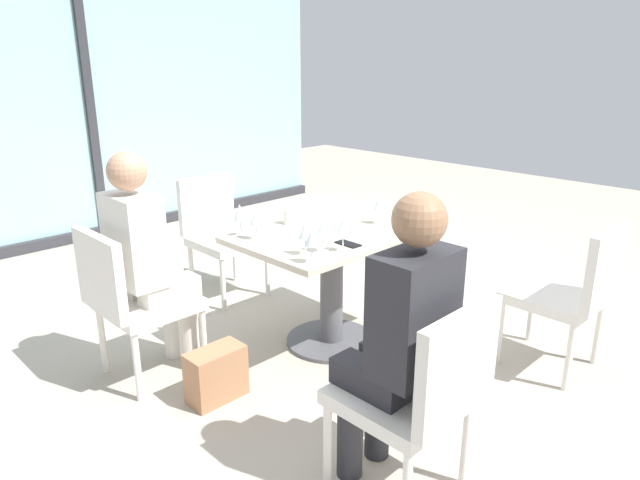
{
  "coord_description": "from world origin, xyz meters",
  "views": [
    {
      "loc": [
        -2.3,
        -2.23,
        1.7
      ],
      "look_at": [
        0.0,
        0.1,
        0.65
      ],
      "focal_mm": 31.92,
      "sensor_mm": 36.0,
      "label": 1
    }
  ],
  "objects_px": {
    "wine_glass_1": "(323,228)",
    "cell_phone_on_table": "(348,244)",
    "dining_table_main": "(332,265)",
    "wine_glass_5": "(312,237)",
    "person_far_left": "(146,255)",
    "chair_near_window": "(219,229)",
    "wine_glass_4": "(380,203)",
    "wine_glass_0": "(305,230)",
    "chair_far_left": "(131,296)",
    "chair_front_right": "(573,289)",
    "handbag_0": "(216,374)",
    "person_front_left": "(400,332)",
    "wine_glass_3": "(343,227)",
    "coffee_cup": "(289,217)",
    "chair_front_left": "(421,390)",
    "wine_glass_2": "(240,213)",
    "wine_glass_6": "(256,217)"
  },
  "relations": [
    {
      "from": "wine_glass_0",
      "to": "wine_glass_5",
      "type": "height_order",
      "value": "same"
    },
    {
      "from": "wine_glass_5",
      "to": "handbag_0",
      "type": "height_order",
      "value": "wine_glass_5"
    },
    {
      "from": "chair_front_left",
      "to": "handbag_0",
      "type": "distance_m",
      "value": 1.21
    },
    {
      "from": "wine_glass_2",
      "to": "wine_glass_6",
      "type": "height_order",
      "value": "same"
    },
    {
      "from": "wine_glass_0",
      "to": "wine_glass_6",
      "type": "xyz_separation_m",
      "value": [
        -0.02,
        0.38,
        0.0
      ]
    },
    {
      "from": "dining_table_main",
      "to": "wine_glass_5",
      "type": "bearing_deg",
      "value": -146.07
    },
    {
      "from": "wine_glass_5",
      "to": "handbag_0",
      "type": "relative_size",
      "value": 0.62
    },
    {
      "from": "dining_table_main",
      "to": "cell_phone_on_table",
      "type": "relative_size",
      "value": 7.78
    },
    {
      "from": "chair_front_left",
      "to": "wine_glass_5",
      "type": "height_order",
      "value": "wine_glass_5"
    },
    {
      "from": "cell_phone_on_table",
      "to": "wine_glass_0",
      "type": "bearing_deg",
      "value": 172.25
    },
    {
      "from": "chair_front_right",
      "to": "wine_glass_4",
      "type": "height_order",
      "value": "wine_glass_4"
    },
    {
      "from": "chair_front_left",
      "to": "wine_glass_1",
      "type": "height_order",
      "value": "wine_glass_1"
    },
    {
      "from": "wine_glass_1",
      "to": "coffee_cup",
      "type": "relative_size",
      "value": 2.06
    },
    {
      "from": "coffee_cup",
      "to": "chair_front_right",
      "type": "bearing_deg",
      "value": -61.51
    },
    {
      "from": "chair_front_left",
      "to": "person_far_left",
      "type": "bearing_deg",
      "value": 98.7
    },
    {
      "from": "wine_glass_6",
      "to": "cell_phone_on_table",
      "type": "relative_size",
      "value": 1.28
    },
    {
      "from": "person_far_left",
      "to": "wine_glass_0",
      "type": "relative_size",
      "value": 6.81
    },
    {
      "from": "wine_glass_1",
      "to": "coffee_cup",
      "type": "xyz_separation_m",
      "value": [
        0.23,
        0.52,
        -0.09
      ]
    },
    {
      "from": "chair_far_left",
      "to": "chair_front_right",
      "type": "distance_m",
      "value": 2.39
    },
    {
      "from": "cell_phone_on_table",
      "to": "handbag_0",
      "type": "relative_size",
      "value": 0.48
    },
    {
      "from": "person_far_left",
      "to": "cell_phone_on_table",
      "type": "xyz_separation_m",
      "value": [
        0.83,
        -0.7,
        0.03
      ]
    },
    {
      "from": "dining_table_main",
      "to": "cell_phone_on_table",
      "type": "bearing_deg",
      "value": -117.01
    },
    {
      "from": "chair_near_window",
      "to": "person_front_left",
      "type": "distance_m",
      "value": 2.33
    },
    {
      "from": "wine_glass_0",
      "to": "wine_glass_2",
      "type": "bearing_deg",
      "value": 93.98
    },
    {
      "from": "dining_table_main",
      "to": "wine_glass_4",
      "type": "xyz_separation_m",
      "value": [
        0.31,
        -0.1,
        0.35
      ]
    },
    {
      "from": "dining_table_main",
      "to": "coffee_cup",
      "type": "relative_size",
      "value": 12.44
    },
    {
      "from": "cell_phone_on_table",
      "to": "wine_glass_5",
      "type": "bearing_deg",
      "value": -167.53
    },
    {
      "from": "wine_glass_4",
      "to": "coffee_cup",
      "type": "distance_m",
      "value": 0.56
    },
    {
      "from": "chair_near_window",
      "to": "wine_glass_4",
      "type": "distance_m",
      "value": 1.35
    },
    {
      "from": "chair_near_window",
      "to": "wine_glass_4",
      "type": "height_order",
      "value": "wine_glass_4"
    },
    {
      "from": "person_far_left",
      "to": "handbag_0",
      "type": "height_order",
      "value": "person_far_left"
    },
    {
      "from": "wine_glass_1",
      "to": "wine_glass_0",
      "type": "bearing_deg",
      "value": 162.31
    },
    {
      "from": "wine_glass_1",
      "to": "wine_glass_2",
      "type": "xyz_separation_m",
      "value": [
        -0.13,
        0.54,
        0.0
      ]
    },
    {
      "from": "wine_glass_1",
      "to": "cell_phone_on_table",
      "type": "relative_size",
      "value": 1.28
    },
    {
      "from": "wine_glass_0",
      "to": "wine_glass_3",
      "type": "xyz_separation_m",
      "value": [
        0.18,
        -0.1,
        0.0
      ]
    },
    {
      "from": "chair_front_right",
      "to": "wine_glass_0",
      "type": "distance_m",
      "value": 1.51
    },
    {
      "from": "chair_near_window",
      "to": "wine_glass_2",
      "type": "relative_size",
      "value": 4.7
    },
    {
      "from": "cell_phone_on_table",
      "to": "coffee_cup",
      "type": "bearing_deg",
      "value": 85.99
    },
    {
      "from": "wine_glass_3",
      "to": "wine_glass_5",
      "type": "relative_size",
      "value": 1.0
    },
    {
      "from": "person_front_left",
      "to": "wine_glass_0",
      "type": "relative_size",
      "value": 6.81
    },
    {
      "from": "wine_glass_4",
      "to": "wine_glass_6",
      "type": "height_order",
      "value": "same"
    },
    {
      "from": "chair_near_window",
      "to": "wine_glass_4",
      "type": "xyz_separation_m",
      "value": [
        0.31,
        -1.26,
        0.37
      ]
    },
    {
      "from": "chair_front_right",
      "to": "wine_glass_2",
      "type": "height_order",
      "value": "wine_glass_2"
    },
    {
      "from": "dining_table_main",
      "to": "person_far_left",
      "type": "relative_size",
      "value": 0.89
    },
    {
      "from": "wine_glass_6",
      "to": "cell_phone_on_table",
      "type": "height_order",
      "value": "wine_glass_6"
    },
    {
      "from": "coffee_cup",
      "to": "handbag_0",
      "type": "relative_size",
      "value": 0.3
    },
    {
      "from": "person_front_left",
      "to": "wine_glass_3",
      "type": "relative_size",
      "value": 6.81
    },
    {
      "from": "wine_glass_5",
      "to": "handbag_0",
      "type": "xyz_separation_m",
      "value": [
        -0.4,
        0.3,
        -0.72
      ]
    },
    {
      "from": "person_front_left",
      "to": "wine_glass_4",
      "type": "distance_m",
      "value": 1.4
    },
    {
      "from": "chair_near_window",
      "to": "wine_glass_1",
      "type": "relative_size",
      "value": 4.7
    }
  ]
}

